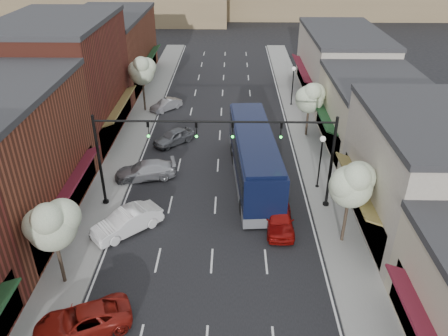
# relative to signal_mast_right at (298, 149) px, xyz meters

# --- Properties ---
(ground) EXTENTS (160.00, 160.00, 0.00)m
(ground) POSITION_rel_signal_mast_right_xyz_m (-5.62, -8.00, -4.62)
(ground) COLOR black
(ground) RESTS_ON ground
(sidewalk_left) EXTENTS (2.80, 73.00, 0.15)m
(sidewalk_left) POSITION_rel_signal_mast_right_xyz_m (-14.02, 10.50, -4.55)
(sidewalk_left) COLOR gray
(sidewalk_left) RESTS_ON ground
(sidewalk_right) EXTENTS (2.80, 73.00, 0.15)m
(sidewalk_right) POSITION_rel_signal_mast_right_xyz_m (2.78, 10.50, -4.55)
(sidewalk_right) COLOR gray
(sidewalk_right) RESTS_ON ground
(curb_left) EXTENTS (0.25, 73.00, 0.17)m
(curb_left) POSITION_rel_signal_mast_right_xyz_m (-12.62, 10.50, -4.55)
(curb_left) COLOR gray
(curb_left) RESTS_ON ground
(curb_right) EXTENTS (0.25, 73.00, 0.17)m
(curb_right) POSITION_rel_signal_mast_right_xyz_m (1.38, 10.50, -4.55)
(curb_right) COLOR gray
(curb_right) RESTS_ON ground
(bldg_left_midfar) EXTENTS (10.14, 14.10, 10.90)m
(bldg_left_midfar) POSITION_rel_signal_mast_right_xyz_m (-19.86, 12.00, 0.78)
(bldg_left_midfar) COLOR maroon
(bldg_left_midfar) RESTS_ON ground
(bldg_left_far) EXTENTS (10.14, 18.10, 8.40)m
(bldg_left_far) POSITION_rel_signal_mast_right_xyz_m (-19.84, 28.00, -0.46)
(bldg_left_far) COLOR brown
(bldg_left_far) RESTS_ON ground
(bldg_right_midnear) EXTENTS (9.14, 12.10, 7.90)m
(bldg_right_midnear) POSITION_rel_signal_mast_right_xyz_m (8.10, -2.00, -0.72)
(bldg_right_midnear) COLOR #B3A89A
(bldg_right_midnear) RESTS_ON ground
(bldg_right_midfar) EXTENTS (9.14, 12.10, 6.40)m
(bldg_right_midfar) POSITION_rel_signal_mast_right_xyz_m (8.08, 10.00, -1.46)
(bldg_right_midfar) COLOR #BAAF94
(bldg_right_midfar) RESTS_ON ground
(bldg_right_far) EXTENTS (9.14, 16.10, 7.40)m
(bldg_right_far) POSITION_rel_signal_mast_right_xyz_m (8.09, 24.00, -0.96)
(bldg_right_far) COLOR #B3A89A
(bldg_right_far) RESTS_ON ground
(signal_mast_right) EXTENTS (8.22, 0.46, 7.00)m
(signal_mast_right) POSITION_rel_signal_mast_right_xyz_m (0.00, 0.00, 0.00)
(signal_mast_right) COLOR black
(signal_mast_right) RESTS_ON ground
(signal_mast_left) EXTENTS (8.22, 0.46, 7.00)m
(signal_mast_left) POSITION_rel_signal_mast_right_xyz_m (-11.24, 0.00, 0.00)
(signal_mast_left) COLOR black
(signal_mast_left) RESTS_ON ground
(tree_right_near) EXTENTS (2.85, 2.65, 5.95)m
(tree_right_near) POSITION_rel_signal_mast_right_xyz_m (2.73, -4.05, -0.17)
(tree_right_near) COLOR #47382B
(tree_right_near) RESTS_ON ground
(tree_right_far) EXTENTS (2.85, 2.65, 5.43)m
(tree_right_far) POSITION_rel_signal_mast_right_xyz_m (2.73, 11.95, -0.63)
(tree_right_far) COLOR #47382B
(tree_right_far) RESTS_ON ground
(tree_left_near) EXTENTS (2.85, 2.65, 5.69)m
(tree_left_near) POSITION_rel_signal_mast_right_xyz_m (-13.87, -8.05, -0.40)
(tree_left_near) COLOR #47382B
(tree_left_near) RESTS_ON ground
(tree_left_far) EXTENTS (2.85, 2.65, 6.13)m
(tree_left_far) POSITION_rel_signal_mast_right_xyz_m (-13.87, 17.95, -0.02)
(tree_left_far) COLOR #47382B
(tree_left_far) RESTS_ON ground
(lamp_post_near) EXTENTS (0.44, 0.44, 4.44)m
(lamp_post_near) POSITION_rel_signal_mast_right_xyz_m (2.18, 2.50, -1.62)
(lamp_post_near) COLOR black
(lamp_post_near) RESTS_ON ground
(lamp_post_far) EXTENTS (0.44, 0.44, 4.44)m
(lamp_post_far) POSITION_rel_signal_mast_right_xyz_m (2.18, 20.00, -1.62)
(lamp_post_far) COLOR black
(lamp_post_far) RESTS_ON ground
(coach_bus) EXTENTS (3.90, 13.54, 4.08)m
(coach_bus) POSITION_rel_signal_mast_right_xyz_m (-2.73, 3.65, -2.51)
(coach_bus) COLOR black
(coach_bus) RESTS_ON ground
(red_hatchback) EXTENTS (1.83, 4.50, 1.53)m
(red_hatchback) POSITION_rel_signal_mast_right_xyz_m (-1.25, -2.53, -3.86)
(red_hatchback) COLOR maroon
(red_hatchback) RESTS_ON ground
(parked_car_a) EXTENTS (5.27, 3.91, 1.33)m
(parked_car_a) POSITION_rel_signal_mast_right_xyz_m (-11.82, -11.30, -3.96)
(parked_car_a) COLOR maroon
(parked_car_a) RESTS_ON ground
(parked_car_b) EXTENTS (4.65, 4.45, 1.57)m
(parked_car_b) POSITION_rel_signal_mast_right_xyz_m (-11.32, -3.19, -3.84)
(parked_car_b) COLOR white
(parked_car_b) RESTS_ON ground
(parked_car_c) EXTENTS (5.19, 3.06, 1.41)m
(parked_car_c) POSITION_rel_signal_mast_right_xyz_m (-11.36, 3.77, -3.92)
(parked_car_c) COLOR #A5A5AA
(parked_car_c) RESTS_ON ground
(parked_car_d) EXTENTS (4.07, 4.04, 1.39)m
(parked_car_d) POSITION_rel_signal_mast_right_xyz_m (-9.82, 10.11, -3.93)
(parked_car_d) COLOR #515358
(parked_car_d) RESTS_ON ground
(parked_car_e) EXTENTS (3.44, 3.60, 1.22)m
(parked_car_e) POSITION_rel_signal_mast_right_xyz_m (-11.66, 18.36, -4.01)
(parked_car_e) COLOR #A1A0A6
(parked_car_e) RESTS_ON ground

